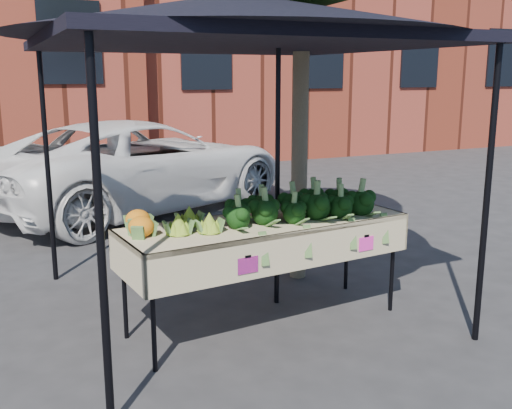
# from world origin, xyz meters

# --- Properties ---
(ground) EXTENTS (90.00, 90.00, 0.00)m
(ground) POSITION_xyz_m (0.00, 0.00, 0.00)
(ground) COLOR #28282B
(table) EXTENTS (2.47, 1.04, 0.90)m
(table) POSITION_xyz_m (-0.13, -0.15, 0.45)
(table) COLOR #C6B68E
(table) RESTS_ON ground
(canopy) EXTENTS (3.16, 3.16, 2.74)m
(canopy) POSITION_xyz_m (-0.18, 0.32, 1.37)
(canopy) COLOR black
(canopy) RESTS_ON ground
(broccoli_heap) EXTENTS (1.39, 0.59, 0.28)m
(broccoli_heap) POSITION_xyz_m (0.15, -0.12, 1.04)
(broccoli_heap) COLOR black
(broccoli_heap) RESTS_ON table
(romanesco_cluster) EXTENTS (0.44, 0.48, 0.21)m
(romanesco_cluster) POSITION_xyz_m (-0.79, -0.16, 1.01)
(romanesco_cluster) COLOR #8CB936
(romanesco_cluster) RESTS_ON table
(cauliflower_pair) EXTENTS (0.24, 0.44, 0.19)m
(cauliflower_pair) POSITION_xyz_m (-1.16, -0.08, 1.00)
(cauliflower_pair) COLOR orange
(cauliflower_pair) RESTS_ON table
(vehicle) EXTENTS (2.23, 2.69, 5.04)m
(vehicle) POSITION_xyz_m (0.02, 4.68, 2.52)
(vehicle) COLOR white
(vehicle) RESTS_ON ground
(street_tree) EXTENTS (2.42, 2.42, 4.76)m
(street_tree) POSITION_xyz_m (0.70, 0.81, 2.38)
(street_tree) COLOR #1E4C14
(street_tree) RESTS_ON ground
(building_right) EXTENTS (12.00, 8.00, 8.50)m
(building_right) POSITION_xyz_m (7.00, 12.50, 4.25)
(building_right) COLOR maroon
(building_right) RESTS_ON ground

